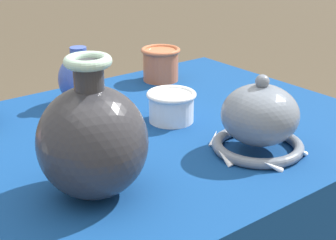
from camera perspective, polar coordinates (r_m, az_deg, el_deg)
name	(u,v)px	position (r m, az deg, el deg)	size (l,w,h in m)	color
display_table	(105,179)	(1.12, -6.96, -6.47)	(1.29, 0.80, 0.80)	olive
vase_tall_bulbous	(93,140)	(0.88, -8.36, -2.24)	(0.19, 0.19, 0.25)	#2D2D33
vase_dome_bell	(259,121)	(1.06, 10.10, -0.12)	(0.20, 0.20, 0.17)	slate
cup_wide_terracotta	(161,63)	(1.50, -0.81, 6.32)	(0.11, 0.11, 0.10)	#BC6642
jar_round_cobalt	(80,79)	(1.32, -9.72, 4.52)	(0.11, 0.11, 0.15)	#3851A8
cup_wide_porcelain	(171,105)	(1.20, 0.37, 1.64)	(0.12, 0.12, 0.07)	white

